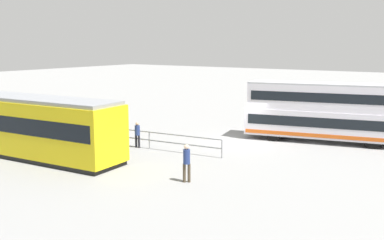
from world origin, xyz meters
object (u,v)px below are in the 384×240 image
(double_decker_bus, at_px, (327,112))
(info_sign, at_px, (93,114))
(pedestrian_near_railing, at_px, (137,133))
(tram_yellow, at_px, (27,125))
(pedestrian_crossing, at_px, (187,160))

(double_decker_bus, height_order, info_sign, double_decker_bus)
(pedestrian_near_railing, height_order, info_sign, info_sign)
(double_decker_bus, distance_m, tram_yellow, 18.52)
(pedestrian_near_railing, distance_m, info_sign, 4.52)
(double_decker_bus, relative_size, pedestrian_crossing, 5.93)
(info_sign, bearing_deg, double_decker_bus, -150.74)
(tram_yellow, xyz_separation_m, pedestrian_crossing, (-10.39, -0.91, -0.73))
(tram_yellow, bearing_deg, pedestrian_near_railing, -127.51)
(pedestrian_crossing, xyz_separation_m, info_sign, (10.95, -4.73, 0.60))
(pedestrian_near_railing, height_order, pedestrian_crossing, pedestrian_crossing)
(pedestrian_near_railing, xyz_separation_m, info_sign, (4.42, -0.61, 0.73))
(pedestrian_near_railing, relative_size, info_sign, 0.67)
(double_decker_bus, distance_m, info_sign, 15.51)
(double_decker_bus, xyz_separation_m, tram_yellow, (12.97, 13.22, -0.18))
(tram_yellow, bearing_deg, info_sign, -84.38)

